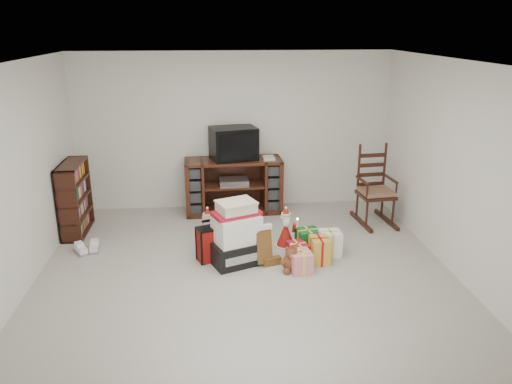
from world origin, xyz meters
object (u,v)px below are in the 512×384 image
tv_stand (234,186)px  gift_cluster (311,250)px  mrs_claus_figurine (208,233)px  bookshelf (75,200)px  santa_figurine (286,232)px  crt_television (234,143)px  sneaker_pair (88,248)px  gift_pile (237,237)px  rocking_chair (374,195)px  teddy_bear (291,260)px  red_suitcase (212,244)px

tv_stand → gift_cluster: 2.05m
tv_stand → mrs_claus_figurine: (-0.42, -1.37, -0.21)m
bookshelf → santa_figurine: (2.92, -0.82, -0.28)m
gift_cluster → crt_television: (-0.88, 1.85, 0.99)m
bookshelf → sneaker_pair: size_ratio=2.87×
bookshelf → gift_cluster: 3.43m
gift_pile → crt_television: crt_television is taller
sneaker_pair → santa_figurine: bearing=-23.8°
tv_stand → rocking_chair: bearing=-18.1°
rocking_chair → sneaker_pair: (-4.12, -0.71, -0.37)m
teddy_bear → gift_cluster: size_ratio=0.38×
bookshelf → crt_television: bearing=15.7°
tv_stand → gift_pile: 1.82m
mrs_claus_figurine → gift_cluster: mrs_claus_figurine is taller
mrs_claus_figurine → gift_cluster: size_ratio=0.69×
teddy_bear → sneaker_pair: 2.72m
mrs_claus_figurine → crt_television: size_ratio=0.75×
teddy_bear → mrs_claus_figurine: mrs_claus_figurine is taller
santa_figurine → crt_television: size_ratio=0.73×
teddy_bear → crt_television: size_ratio=0.41×
teddy_bear → gift_pile: bearing=155.4°
red_suitcase → santa_figurine: size_ratio=0.94×
rocking_chair → teddy_bear: (-1.52, -1.50, -0.28)m
gift_pile → gift_cluster: (0.95, 0.00, -0.22)m
tv_stand → red_suitcase: tv_stand is taller
rocking_chair → gift_cluster: 1.73m
santa_figurine → rocking_chair: bearing=28.9°
red_suitcase → gift_cluster: (1.26, -0.08, -0.11)m
rocking_chair → red_suitcase: rocking_chair is taller
sneaker_pair → gift_cluster: gift_cluster is taller
crt_television → teddy_bear: bearing=-88.3°
tv_stand → gift_pile: size_ratio=1.91×
gift_pile → sneaker_pair: size_ratio=2.22×
bookshelf → tv_stand: bearing=15.0°
gift_pile → teddy_bear: bearing=-46.3°
mrs_claus_figurine → crt_television: 1.72m
red_suitcase → crt_television: (0.38, 1.76, 0.89)m
crt_television → gift_pile: bearing=-105.5°
rocking_chair → crt_television: crt_television is taller
crt_television → tv_stand: bearing=-121.3°
rocking_chair → crt_television: size_ratio=1.58×
tv_stand → sneaker_pair: bearing=-148.4°
gift_cluster → crt_television: size_ratio=1.08×
tv_stand → bookshelf: size_ratio=1.48×
gift_cluster → crt_television: crt_television is taller
red_suitcase → sneaker_pair: red_suitcase is taller
sneaker_pair → gift_pile: bearing=-35.6°
teddy_bear → bookshelf: bearing=152.6°
teddy_bear → tv_stand: bearing=105.4°
mrs_claus_figurine → tv_stand: bearing=72.9°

